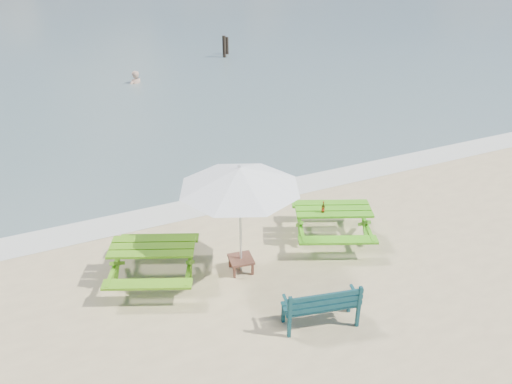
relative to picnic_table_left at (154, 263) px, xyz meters
name	(u,v)px	position (x,y,z in m)	size (l,w,h in m)	color
foam_strip	(224,201)	(2.25, 2.25, -0.34)	(22.00, 0.90, 0.01)	silver
picnic_table_left	(154,263)	(0.00, 0.00, 0.00)	(2.07, 2.16, 0.73)	#589C17
picnic_table_right	(332,224)	(3.71, -0.20, 0.00)	(2.10, 2.19, 0.74)	#4DAB1A
park_bench	(320,312)	(2.16, -2.32, -0.12)	(1.30, 0.67, 0.77)	#0F383F
side_table	(241,264)	(1.55, -0.44, -0.20)	(0.50, 0.50, 0.29)	brown
patio_umbrella	(240,178)	(1.55, -0.44, 1.63)	(2.49, 2.49, 2.18)	silver
beer_bottle	(323,209)	(3.42, -0.27, 0.47)	(0.06, 0.06, 0.25)	brown
swimmer	(137,91)	(2.62, 13.55, -0.68)	(0.73, 0.61, 1.71)	tan
mooring_pilings	(225,48)	(7.98, 16.73, 0.04)	(0.57, 0.77, 1.27)	black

